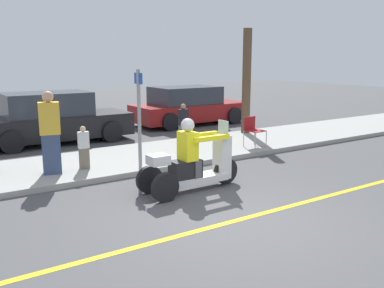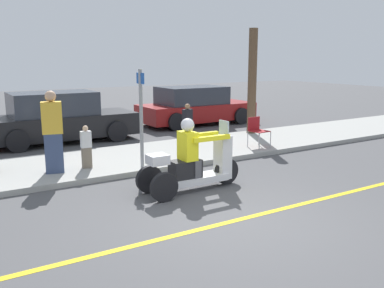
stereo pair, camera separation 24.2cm
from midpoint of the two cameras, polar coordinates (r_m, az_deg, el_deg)
ground_plane at (r=6.99m, az=4.90°, el=-10.16°), size 60.00×60.00×0.00m
lane_stripe at (r=7.16m, az=6.73°, el=-9.63°), size 24.00×0.12×0.01m
sidewalk_strip at (r=10.78m, az=-10.44°, el=-2.15°), size 28.00×2.80×0.12m
motorcycle_trike at (r=8.32m, az=-0.79°, el=-2.77°), size 2.15×0.70×1.44m
spectator_end_of_line at (r=9.82m, az=-14.92°, el=-0.55°), size 0.24×0.15×0.96m
spectator_by_tree at (r=9.54m, az=-19.07°, el=1.21°), size 0.47×0.34×1.77m
spectator_mid_group at (r=12.05m, az=-1.73°, el=2.52°), size 0.32×0.25×1.17m
folding_chair_set_back at (r=11.98m, az=7.51°, el=2.08°), size 0.50×0.50×0.82m
parked_car_lot_right at (r=13.63m, az=-18.54°, el=3.14°), size 4.45×1.94×1.54m
parked_car_lot_center at (r=16.58m, az=-0.90°, el=5.03°), size 4.47×2.07×1.46m
tree_trunk at (r=14.04m, az=6.79°, el=8.27°), size 0.28×0.28×3.35m
street_sign at (r=9.53m, az=-7.78°, el=3.85°), size 0.08×0.36×2.20m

